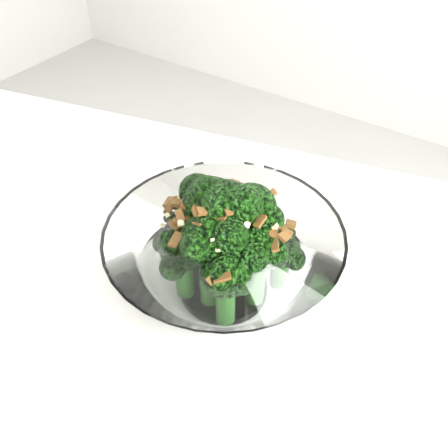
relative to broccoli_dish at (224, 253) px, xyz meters
The scene contains 1 object.
broccoli_dish is the anchor object (origin of this frame).
Camera 1 is at (0.51, -0.25, 1.18)m, focal length 40.00 mm.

